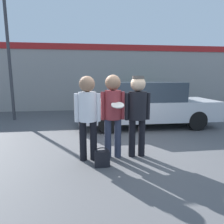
% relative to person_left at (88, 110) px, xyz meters
% --- Properties ---
extents(ground_plane, '(56.00, 56.00, 0.00)m').
position_rel_person_left_xyz_m(ground_plane, '(0.93, 0.41, -1.08)').
color(ground_plane, '#4C4C4F').
extents(storefront_building, '(24.00, 0.22, 3.40)m').
position_rel_person_left_xyz_m(storefront_building, '(0.93, 6.58, 0.65)').
color(storefront_building, gray).
rests_on(storefront_building, ground).
extents(person_left, '(0.54, 0.37, 1.78)m').
position_rel_person_left_xyz_m(person_left, '(0.00, 0.00, 0.00)').
color(person_left, black).
rests_on(person_left, ground).
extents(person_middle_with_frisbee, '(0.51, 0.55, 1.81)m').
position_rel_person_left_xyz_m(person_middle_with_frisbee, '(0.54, 0.07, 0.01)').
color(person_middle_with_frisbee, '#2D3347').
rests_on(person_middle_with_frisbee, ground).
extents(person_right, '(0.56, 0.39, 1.79)m').
position_rel_person_left_xyz_m(person_right, '(1.08, 0.07, 0.01)').
color(person_right, black).
rests_on(person_right, ground).
extents(parked_car_near, '(4.80, 1.79, 1.57)m').
position_rel_person_left_xyz_m(parked_car_near, '(2.11, 2.75, -0.30)').
color(parked_car_near, '#B7BABF').
rests_on(parked_car_near, ground).
extents(street_lamp, '(1.60, 0.35, 5.40)m').
position_rel_person_left_xyz_m(street_lamp, '(-2.68, 4.44, 2.30)').
color(street_lamp, '#38383D').
rests_on(street_lamp, ground).
extents(shrub, '(1.50, 1.50, 1.50)m').
position_rel_person_left_xyz_m(shrub, '(2.93, 5.64, -0.33)').
color(shrub, '#387A3D').
rests_on(shrub, ground).
extents(handbag, '(0.30, 0.23, 0.36)m').
position_rel_person_left_xyz_m(handbag, '(0.26, -0.37, -0.91)').
color(handbag, black).
rests_on(handbag, ground).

